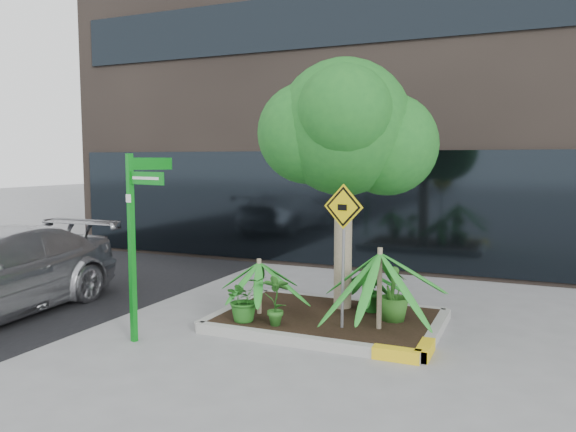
% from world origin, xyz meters
% --- Properties ---
extents(ground, '(80.00, 80.00, 0.00)m').
position_xyz_m(ground, '(0.00, 0.00, 0.00)').
color(ground, gray).
rests_on(ground, ground).
extents(planter, '(3.35, 2.36, 0.15)m').
position_xyz_m(planter, '(0.23, 0.27, 0.10)').
color(planter, '#9E9E99').
rests_on(planter, ground).
extents(tree, '(2.74, 2.43, 4.11)m').
position_xyz_m(tree, '(0.26, 0.85, 3.00)').
color(tree, tan).
rests_on(tree, ground).
extents(palm_front, '(1.29, 1.29, 1.43)m').
position_xyz_m(palm_front, '(1.08, -0.05, 1.22)').
color(palm_front, tan).
rests_on(palm_front, ground).
extents(palm_left, '(0.96, 0.96, 1.06)m').
position_xyz_m(palm_left, '(-0.80, -0.02, 0.94)').
color(palm_left, tan).
rests_on(palm_left, ground).
extents(palm_back, '(0.77, 0.77, 0.85)m').
position_xyz_m(palm_back, '(0.67, 0.76, 0.78)').
color(palm_back, tan).
rests_on(palm_back, ground).
extents(shrub_a, '(0.82, 0.82, 0.67)m').
position_xyz_m(shrub_a, '(-0.82, -0.47, 0.48)').
color(shrub_a, '#21611B').
rests_on(shrub_a, planter).
extents(shrub_b, '(0.67, 0.67, 0.85)m').
position_xyz_m(shrub_b, '(1.17, 0.43, 0.58)').
color(shrub_b, '#29611D').
rests_on(shrub_b, planter).
extents(shrub_c, '(0.42, 0.42, 0.75)m').
position_xyz_m(shrub_c, '(-0.30, -0.49, 0.52)').
color(shrub_c, '#28641F').
rests_on(shrub_c, planter).
extents(shrub_d, '(0.48, 0.48, 0.71)m').
position_xyz_m(shrub_d, '(0.78, 0.71, 0.50)').
color(shrub_d, '#1C5F1B').
rests_on(shrub_d, planter).
extents(street_sign_post, '(0.74, 0.89, 2.59)m').
position_xyz_m(street_sign_post, '(-1.94, -1.47, 1.60)').
color(street_sign_post, '#0B7E19').
rests_on(street_sign_post, ground).
extents(cattle_sign, '(0.61, 0.17, 2.02)m').
position_xyz_m(cattle_sign, '(0.60, -0.21, 1.52)').
color(cattle_sign, slate).
rests_on(cattle_sign, ground).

